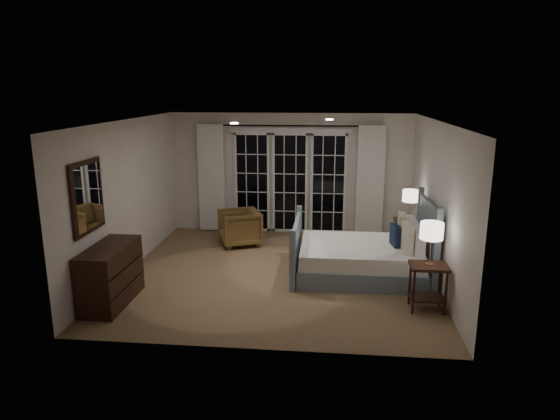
# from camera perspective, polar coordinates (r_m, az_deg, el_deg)

# --- Properties ---
(floor) EXTENTS (5.00, 5.00, 0.00)m
(floor) POSITION_cam_1_polar(r_m,az_deg,el_deg) (8.37, -0.28, -7.19)
(floor) COLOR brown
(floor) RESTS_ON ground
(ceiling) EXTENTS (5.00, 5.00, 0.00)m
(ceiling) POSITION_cam_1_polar(r_m,az_deg,el_deg) (7.83, -0.30, 10.14)
(ceiling) COLOR white
(ceiling) RESTS_ON wall_back
(wall_left) EXTENTS (0.02, 5.00, 2.50)m
(wall_left) POSITION_cam_1_polar(r_m,az_deg,el_deg) (8.64, -17.02, 1.50)
(wall_left) COLOR beige
(wall_left) RESTS_ON floor
(wall_right) EXTENTS (0.02, 5.00, 2.50)m
(wall_right) POSITION_cam_1_polar(r_m,az_deg,el_deg) (8.14, 17.50, 0.73)
(wall_right) COLOR beige
(wall_right) RESTS_ON floor
(wall_back) EXTENTS (5.00, 0.02, 2.50)m
(wall_back) POSITION_cam_1_polar(r_m,az_deg,el_deg) (10.45, 1.17, 4.18)
(wall_back) COLOR beige
(wall_back) RESTS_ON floor
(wall_front) EXTENTS (5.00, 0.02, 2.50)m
(wall_front) POSITION_cam_1_polar(r_m,az_deg,el_deg) (5.62, -3.00, -4.41)
(wall_front) COLOR beige
(wall_front) RESTS_ON floor
(french_doors) EXTENTS (2.50, 0.04, 2.20)m
(french_doors) POSITION_cam_1_polar(r_m,az_deg,el_deg) (10.44, 1.15, 3.28)
(french_doors) COLOR black
(french_doors) RESTS_ON wall_back
(curtain_rod) EXTENTS (3.50, 0.03, 0.03)m
(curtain_rod) POSITION_cam_1_polar(r_m,az_deg,el_deg) (10.23, 1.15, 9.61)
(curtain_rod) COLOR black
(curtain_rod) RESTS_ON wall_back
(curtain_left) EXTENTS (0.55, 0.10, 2.25)m
(curtain_left) POSITION_cam_1_polar(r_m,az_deg,el_deg) (10.61, -7.82, 3.65)
(curtain_left) COLOR white
(curtain_left) RESTS_ON curtain_rod
(curtain_right) EXTENTS (0.55, 0.10, 2.25)m
(curtain_right) POSITION_cam_1_polar(r_m,az_deg,el_deg) (10.35, 10.27, 3.30)
(curtain_right) COLOR white
(curtain_right) RESTS_ON curtain_rod
(downlight_a) EXTENTS (0.12, 0.12, 0.01)m
(downlight_a) POSITION_cam_1_polar(r_m,az_deg,el_deg) (8.39, 5.68, 10.25)
(downlight_a) COLOR white
(downlight_a) RESTS_ON ceiling
(downlight_b) EXTENTS (0.12, 0.12, 0.01)m
(downlight_b) POSITION_cam_1_polar(r_m,az_deg,el_deg) (7.53, -5.24, 9.85)
(downlight_b) COLOR white
(downlight_b) RESTS_ON ceiling
(bed) EXTENTS (2.15, 1.54, 1.25)m
(bed) POSITION_cam_1_polar(r_m,az_deg,el_deg) (8.28, 9.60, -5.30)
(bed) COLOR gray
(bed) RESTS_ON floor
(nightstand_left) EXTENTS (0.51, 0.40, 0.66)m
(nightstand_left) POSITION_cam_1_polar(r_m,az_deg,el_deg) (7.20, 16.56, -7.70)
(nightstand_left) COLOR #311910
(nightstand_left) RESTS_ON floor
(nightstand_right) EXTENTS (0.51, 0.41, 0.67)m
(nightstand_right) POSITION_cam_1_polar(r_m,az_deg,el_deg) (9.41, 14.44, -2.42)
(nightstand_right) COLOR #311910
(nightstand_right) RESTS_ON floor
(lamp_left) EXTENTS (0.31, 0.31, 0.60)m
(lamp_left) POSITION_cam_1_polar(r_m,az_deg,el_deg) (6.98, 16.95, -2.35)
(lamp_left) COLOR tan
(lamp_left) RESTS_ON nightstand_left
(lamp_right) EXTENTS (0.29, 0.29, 0.55)m
(lamp_right) POSITION_cam_1_polar(r_m,az_deg,el_deg) (9.25, 14.69, 1.53)
(lamp_right) COLOR tan
(lamp_right) RESTS_ON nightstand_right
(armchair) EXTENTS (0.98, 0.97, 0.69)m
(armchair) POSITION_cam_1_polar(r_m,az_deg,el_deg) (9.77, -4.64, -2.01)
(armchair) COLOR brown
(armchair) RESTS_ON floor
(dresser) EXTENTS (0.51, 1.20, 0.85)m
(dresser) POSITION_cam_1_polar(r_m,az_deg,el_deg) (7.52, -18.78, -7.03)
(dresser) COLOR #311910
(dresser) RESTS_ON floor
(mirror) EXTENTS (0.05, 0.85, 1.00)m
(mirror) POSITION_cam_1_polar(r_m,az_deg,el_deg) (7.31, -21.15, 1.40)
(mirror) COLOR #311910
(mirror) RESTS_ON wall_left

